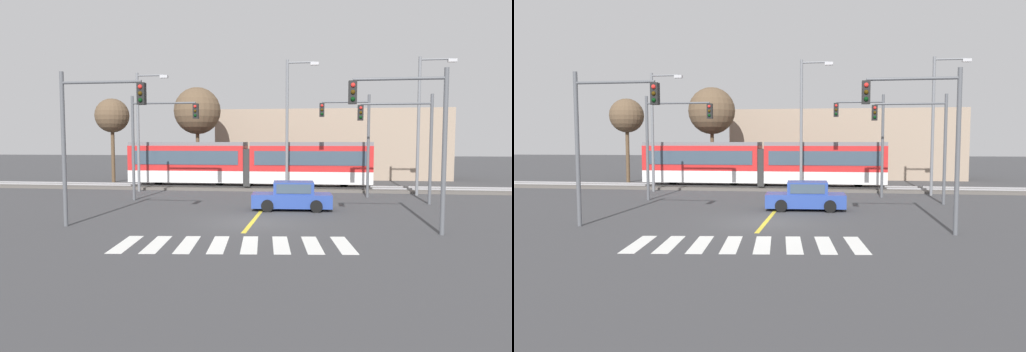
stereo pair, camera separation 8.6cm
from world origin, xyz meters
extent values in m
plane|color=#3D3D3F|center=(0.00, 0.00, 0.00)|extent=(200.00, 200.00, 0.00)
cube|color=#56514C|center=(0.00, 14.56, 0.09)|extent=(120.00, 4.00, 0.18)
cube|color=#939399|center=(0.00, 13.84, 0.23)|extent=(120.00, 0.08, 0.10)
cube|color=#939399|center=(0.00, 15.28, 0.23)|extent=(120.00, 0.08, 0.10)
cube|color=silver|center=(-7.08, 14.56, 0.98)|extent=(9.00, 2.60, 0.90)
cube|color=red|center=(-7.08, 14.56, 2.38)|extent=(9.00, 2.60, 1.90)
cube|color=#384756|center=(-7.08, 13.24, 2.43)|extent=(8.28, 0.04, 1.04)
cube|color=slate|center=(-7.08, 14.56, 3.47)|extent=(9.00, 2.39, 0.28)
cylinder|color=black|center=(-4.61, 14.56, 0.53)|extent=(0.70, 0.20, 0.70)
cylinder|color=black|center=(-9.56, 14.56, 0.53)|extent=(0.70, 0.20, 0.70)
cube|color=silver|center=(2.42, 14.56, 0.98)|extent=(9.00, 2.60, 0.90)
cube|color=red|center=(2.42, 14.56, 2.38)|extent=(9.00, 2.60, 1.90)
cube|color=#384756|center=(2.42, 13.24, 2.43)|extent=(8.28, 0.04, 1.04)
cube|color=slate|center=(2.42, 14.56, 3.47)|extent=(9.00, 2.39, 0.28)
cylinder|color=black|center=(4.89, 14.56, 0.53)|extent=(0.70, 0.20, 0.70)
cylinder|color=black|center=(-0.06, 14.56, 0.53)|extent=(0.70, 0.20, 0.70)
cube|color=#2D2D2D|center=(-2.33, 14.56, 1.68)|extent=(0.50, 2.34, 2.80)
cube|color=silver|center=(-3.82, -5.00, 0.00)|extent=(0.88, 2.85, 0.01)
cube|color=silver|center=(-2.73, -4.87, 0.00)|extent=(0.88, 2.85, 0.01)
cube|color=silver|center=(-1.64, -4.75, 0.00)|extent=(0.88, 2.85, 0.01)
cube|color=silver|center=(-0.55, -4.62, 0.00)|extent=(0.88, 2.85, 0.01)
cube|color=silver|center=(0.55, -4.49, 0.00)|extent=(0.88, 2.85, 0.01)
cube|color=silver|center=(1.64, -4.37, 0.00)|extent=(0.88, 2.85, 0.01)
cube|color=silver|center=(2.73, -4.24, 0.00)|extent=(0.88, 2.85, 0.01)
cube|color=silver|center=(3.82, -4.12, 0.00)|extent=(0.88, 2.85, 0.01)
cube|color=gold|center=(0.00, 5.00, 0.00)|extent=(0.20, 15.12, 0.01)
cube|color=#284293|center=(1.56, 4.00, 0.52)|extent=(4.30, 1.96, 0.72)
cube|color=#284293|center=(1.66, 4.00, 1.20)|extent=(2.19, 1.65, 0.64)
cube|color=#384756|center=(0.66, 3.94, 1.20)|extent=(0.19, 1.43, 0.52)
cube|color=#384756|center=(1.70, 3.22, 1.20)|extent=(1.78, 0.15, 0.48)
cylinder|color=black|center=(0.35, 3.07, 0.32)|extent=(0.65, 0.26, 0.64)
cylinder|color=black|center=(0.24, 4.76, 0.32)|extent=(0.65, 0.26, 0.64)
cylinder|color=black|center=(2.87, 3.23, 0.32)|extent=(0.65, 0.26, 0.64)
cylinder|color=black|center=(2.76, 4.92, 0.32)|extent=(0.65, 0.26, 0.64)
cylinder|color=#515459|center=(7.73, -1.82, 3.22)|extent=(0.18, 0.18, 6.44)
cylinder|color=#515459|center=(5.98, -1.82, 6.05)|extent=(3.50, 0.12, 0.12)
cube|color=black|center=(4.23, -1.82, 5.55)|extent=(0.32, 0.28, 0.90)
sphere|color=red|center=(4.23, -1.97, 5.82)|extent=(0.18, 0.18, 0.18)
sphere|color=#3A2706|center=(4.23, -1.97, 5.55)|extent=(0.18, 0.18, 0.18)
sphere|color=black|center=(4.23, -1.97, 5.28)|extent=(0.18, 0.18, 0.18)
cylinder|color=#515459|center=(-7.81, -2.03, 3.28)|extent=(0.18, 0.18, 6.57)
cylinder|color=#515459|center=(-6.06, -2.03, 6.10)|extent=(3.50, 0.12, 0.12)
cube|color=black|center=(-4.31, -2.03, 5.60)|extent=(0.32, 0.28, 0.90)
sphere|color=red|center=(-4.31, -2.18, 5.87)|extent=(0.18, 0.18, 0.18)
sphere|color=#3A2706|center=(-4.31, -2.18, 5.60)|extent=(0.18, 0.18, 0.18)
sphere|color=black|center=(-4.31, -2.18, 5.33)|extent=(0.18, 0.18, 0.18)
cylinder|color=#515459|center=(9.37, 7.19, 3.18)|extent=(0.18, 0.18, 6.36)
cylinder|color=#515459|center=(7.37, 7.19, 5.82)|extent=(4.00, 0.12, 0.12)
cube|color=black|center=(5.37, 7.19, 5.32)|extent=(0.32, 0.28, 0.90)
sphere|color=red|center=(5.37, 7.04, 5.59)|extent=(0.18, 0.18, 0.18)
sphere|color=#3A2706|center=(5.37, 7.04, 5.32)|extent=(0.18, 0.18, 0.18)
sphere|color=black|center=(5.37, 7.04, 5.05)|extent=(0.18, 0.18, 0.18)
cylinder|color=#515459|center=(-8.40, 6.81, 3.21)|extent=(0.18, 0.18, 6.43)
cylinder|color=#515459|center=(-6.40, 6.81, 5.98)|extent=(4.00, 0.12, 0.12)
cube|color=black|center=(-4.40, 6.81, 5.48)|extent=(0.32, 0.28, 0.90)
sphere|color=red|center=(-4.40, 6.66, 5.75)|extent=(0.18, 0.18, 0.18)
sphere|color=#3A2706|center=(-4.40, 6.66, 5.48)|extent=(0.18, 0.18, 0.18)
sphere|color=black|center=(-4.40, 6.66, 5.21)|extent=(0.18, 0.18, 0.18)
cylinder|color=#515459|center=(6.17, 10.13, 3.33)|extent=(0.18, 0.18, 6.66)
cylinder|color=#515459|center=(4.67, 10.13, 6.20)|extent=(3.00, 0.12, 0.12)
cube|color=black|center=(3.17, 10.13, 5.70)|extent=(0.32, 0.28, 0.90)
sphere|color=red|center=(3.17, 9.98, 5.97)|extent=(0.18, 0.18, 0.18)
sphere|color=#3A2706|center=(3.17, 9.98, 5.70)|extent=(0.18, 0.18, 0.18)
sphere|color=black|center=(3.17, 9.98, 5.43)|extent=(0.18, 0.18, 0.18)
cylinder|color=slate|center=(-9.99, 11.55, 4.28)|extent=(0.20, 0.20, 8.56)
cylinder|color=slate|center=(-8.98, 11.55, 8.36)|extent=(2.01, 0.12, 0.12)
cube|color=#B2B2B7|center=(-7.98, 11.55, 8.26)|extent=(0.56, 0.28, 0.20)
cylinder|color=slate|center=(0.79, 11.69, 4.63)|extent=(0.20, 0.20, 9.26)
cylinder|color=slate|center=(1.73, 11.69, 9.06)|extent=(1.87, 0.12, 0.12)
cube|color=#B2B2B7|center=(2.66, 11.69, 8.96)|extent=(0.56, 0.28, 0.20)
cylinder|color=slate|center=(9.61, 11.73, 4.64)|extent=(0.20, 0.20, 9.28)
cylinder|color=slate|center=(10.64, 11.73, 9.08)|extent=(2.05, 0.12, 0.12)
cube|color=#B2B2B7|center=(11.66, 11.73, 8.98)|extent=(0.56, 0.28, 0.20)
cylinder|color=brown|center=(-15.16, 18.45, 2.68)|extent=(0.32, 0.32, 5.36)
sphere|color=brown|center=(-15.16, 18.45, 5.96)|extent=(3.00, 3.00, 3.00)
cylinder|color=brown|center=(-7.63, 19.30, 2.77)|extent=(0.32, 0.32, 5.54)
sphere|color=brown|center=(-7.63, 19.30, 6.36)|extent=(4.12, 4.12, 4.12)
cube|color=gray|center=(4.18, 26.55, 3.39)|extent=(22.40, 6.00, 6.78)
camera|label=1|loc=(2.86, -20.17, 3.62)|focal=32.00mm
camera|label=2|loc=(2.94, -20.16, 3.62)|focal=32.00mm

